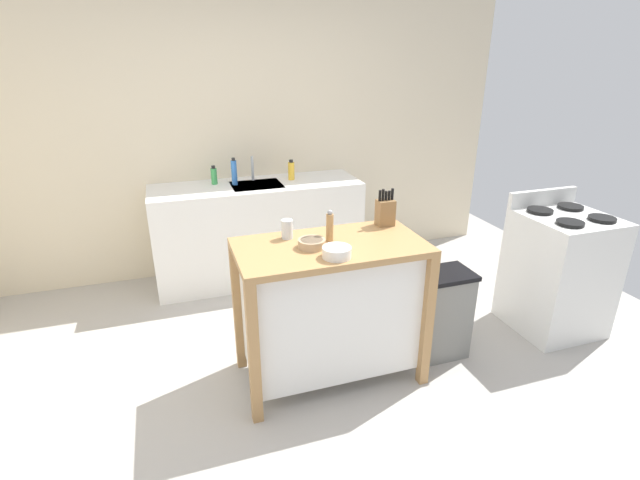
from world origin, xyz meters
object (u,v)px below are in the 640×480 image
Objects in this scene: bottle_spray_cleaner at (291,170)px; kitchen_island at (330,305)px; bottle_hand_soap at (214,176)px; bowl_ceramic_wide at (337,252)px; drinking_cup at (287,229)px; knife_block at (385,212)px; stove at (558,272)px; bowl_stoneware_deep at (312,243)px; bottle_dish_soap at (234,172)px; sink_faucet at (252,168)px; pepper_grinder at (330,226)px; trash_bin at (442,313)px.

kitchen_island is at bearing -97.11° from bottle_spray_cleaner.
bottle_spray_cleaner is (0.69, -0.06, 0.01)m from bottle_hand_soap.
drinking_cup reaches higher than bowl_ceramic_wide.
stove is at bearing -7.43° from knife_block.
bottle_hand_soap is (-0.36, 1.72, 0.02)m from bowl_stoneware_deep.
bottle_dish_soap is at bearing 93.73° from drinking_cup.
drinking_cup is at bearing -93.14° from sink_faucet.
pepper_grinder reaches higher than drinking_cup.
bowl_stoneware_deep is 0.98× the size of bottle_hand_soap.
trash_bin is at bearing -70.14° from bottle_spray_cleaner.
kitchen_island is 4.78× the size of bottle_dish_soap.
bottle_spray_cleaner reaches higher than trash_bin.
bottle_hand_soap is (-0.49, 1.65, -0.05)m from pepper_grinder.
knife_block is 1.64m from sink_faucet.
knife_block is at bearing -80.46° from bottle_spray_cleaner.
bottle_hand_soap is at bearing 143.80° from stove.
knife_block is 0.61m from bowl_stoneware_deep.
bottle_hand_soap reaches higher than drinking_cup.
bowl_stoneware_deep is at bearing -89.62° from sink_faucet.
sink_faucet is (-0.15, 1.68, -0.01)m from pepper_grinder.
kitchen_island is at bearing 80.36° from bowl_ceramic_wide.
bottle_hand_soap is 0.69× the size of bottle_dish_soap.
bottle_dish_soap is at bearing 142.95° from stove.
stove is (2.04, -0.15, -0.53)m from drinking_cup.
trash_bin is at bearing 11.29° from bowl_ceramic_wide.
pepper_grinder is (0.13, 0.06, 0.07)m from bowl_stoneware_deep.
pepper_grinder reaches higher than trash_bin.
bowl_ceramic_wide is 0.41m from drinking_cup.
trash_bin is (1.03, -0.20, -0.67)m from drinking_cup.
bottle_dish_soap is 2.73m from stove.
stove is at bearing -36.20° from bottle_hand_soap.
bottle_hand_soap is at bearing 99.74° from drinking_cup.
knife_block reaches higher than bowl_ceramic_wide.
bottle_dish_soap is at bearing -23.72° from bottle_hand_soap.
bottle_spray_cleaner is (0.34, -0.08, -0.03)m from sink_faucet.
kitchen_island is 0.83m from trash_bin.
bottle_hand_soap is at bearing 101.83° from bowl_stoneware_deep.
bottle_hand_soap is 0.90× the size of bottle_spray_cleaner.
bowl_stoneware_deep is 0.26× the size of trash_bin.
knife_block is 0.62m from bowl_ceramic_wide.
stove is (1.01, 0.04, 0.14)m from trash_bin.
knife_block reaches higher than bottle_dish_soap.
knife_block is 1.49m from stove.
bottle_spray_cleaner is (-0.24, 1.45, -0.04)m from knife_block.
kitchen_island is 0.70m from knife_block.
bottle_hand_soap is at bearing 175.07° from bottle_spray_cleaner.
bowl_stoneware_deep is 1.74m from sink_faucet.
pepper_grinder is 1.61m from bottle_dish_soap.
drinking_cup reaches higher than stove.
bottle_spray_cleaner is at bearing 82.89° from kitchen_island.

